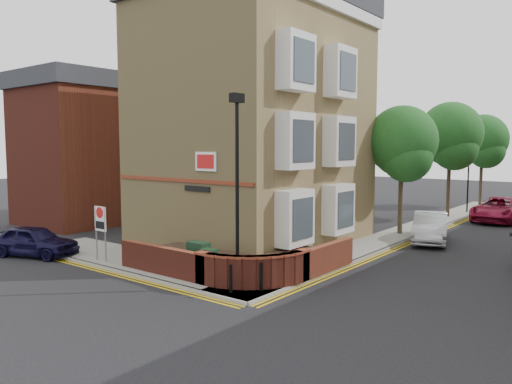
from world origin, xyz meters
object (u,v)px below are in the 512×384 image
object	(u,v)px
utility_cabinet_large	(199,259)
zone_sign	(100,223)
lamppost	(237,189)
navy_hatchback	(34,241)
silver_car_near	(430,228)

from	to	relation	value
utility_cabinet_large	zone_sign	world-z (taller)	zone_sign
utility_cabinet_large	zone_sign	distance (m)	4.86
lamppost	utility_cabinet_large	bearing A→B (deg)	176.99
lamppost	navy_hatchback	xyz separation A→B (m)	(-10.01, -1.70, -2.68)
zone_sign	lamppost	bearing A→B (deg)	6.07
lamppost	utility_cabinet_large	xyz separation A→B (m)	(-1.90, 0.10, -2.62)
utility_cabinet_large	silver_car_near	xyz separation A→B (m)	(4.21, 11.81, 0.00)
lamppost	zone_sign	bearing A→B (deg)	-173.93
silver_car_near	utility_cabinet_large	bearing A→B (deg)	-126.81
lamppost	zone_sign	distance (m)	6.85
utility_cabinet_large	silver_car_near	bearing A→B (deg)	70.39
utility_cabinet_large	zone_sign	bearing A→B (deg)	-170.31
lamppost	silver_car_near	xyz separation A→B (m)	(2.31, 11.91, -2.62)
zone_sign	navy_hatchback	size ratio (longest dim) A/B	0.57
lamppost	zone_sign	size ratio (longest dim) A/B	2.86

